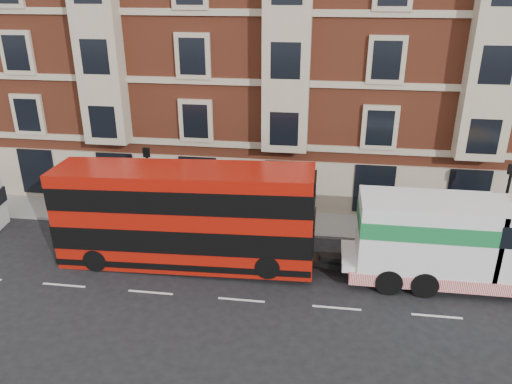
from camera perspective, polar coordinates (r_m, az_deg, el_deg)
ground at (r=21.62m, az=-1.69°, el=-12.24°), size 120.00×120.00×0.00m
sidewalk at (r=27.98m, az=0.87°, el=-3.30°), size 90.00×3.00×0.15m
victorian_terrace at (r=32.58m, az=3.65°, el=18.72°), size 45.00×12.00×20.40m
lamp_post_west at (r=27.11m, az=-12.14°, el=1.28°), size 0.35×0.15×4.35m
lamp_post_east at (r=27.06m, az=26.62°, el=-0.79°), size 0.35×0.15×4.35m
double_decker_bus at (r=23.16m, az=-8.19°, el=-2.62°), size 11.88×2.73×4.81m
tow_truck at (r=23.30m, az=21.89°, el=-5.23°), size 9.51×2.81×3.96m
pedestrian at (r=31.13m, az=-22.19°, el=-0.24°), size 0.76×0.58×1.88m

